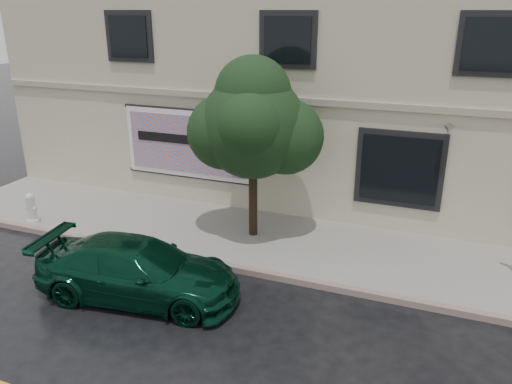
% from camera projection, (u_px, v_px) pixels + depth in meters
% --- Properties ---
extents(ground, '(90.00, 90.00, 0.00)m').
position_uv_depth(ground, '(212.00, 304.00, 10.72)').
color(ground, black).
rests_on(ground, ground).
extents(sidewalk, '(20.00, 3.50, 0.15)m').
position_uv_depth(sidewalk, '(264.00, 240.00, 13.54)').
color(sidewalk, gray).
rests_on(sidewalk, ground).
extents(curb, '(20.00, 0.18, 0.16)m').
position_uv_depth(curb, '(239.00, 269.00, 12.01)').
color(curb, slate).
rests_on(curb, ground).
extents(building, '(20.00, 8.12, 7.00)m').
position_uv_depth(building, '(322.00, 84.00, 17.39)').
color(building, '#B8B594').
rests_on(building, ground).
extents(billboard, '(4.30, 0.16, 2.20)m').
position_uv_depth(billboard, '(187.00, 144.00, 15.41)').
color(billboard, white).
rests_on(billboard, ground).
extents(car, '(4.68, 2.51, 1.30)m').
position_uv_depth(car, '(138.00, 270.00, 10.81)').
color(car, '#083322').
rests_on(car, ground).
extents(street_tree, '(2.71, 2.71, 4.37)m').
position_uv_depth(street_tree, '(253.00, 127.00, 12.70)').
color(street_tree, black).
rests_on(street_tree, sidewalk).
extents(fire_hydrant, '(0.36, 0.34, 0.89)m').
position_uv_depth(fire_hydrant, '(31.00, 208.00, 14.35)').
color(fire_hydrant, silver).
rests_on(fire_hydrant, sidewalk).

